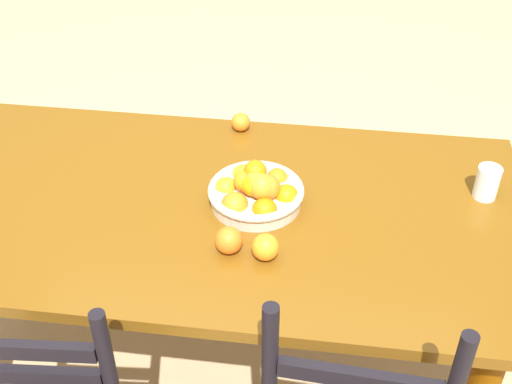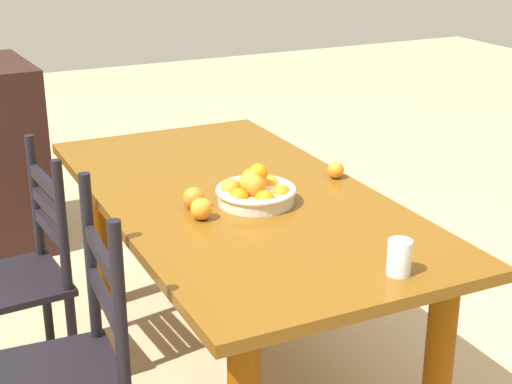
{
  "view_description": "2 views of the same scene",
  "coord_description": "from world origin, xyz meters",
  "px_view_note": "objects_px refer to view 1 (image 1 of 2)",
  "views": [
    {
      "loc": [
        -0.31,
        1.48,
        1.97
      ],
      "look_at": [
        -0.11,
        -0.02,
        0.78
      ],
      "focal_mm": 47.13,
      "sensor_mm": 36.0,
      "label": 1
    },
    {
      "loc": [
        -2.34,
        1.05,
        1.71
      ],
      "look_at": [
        -0.11,
        -0.02,
        0.78
      ],
      "focal_mm": 54.54,
      "sensor_mm": 36.0,
      "label": 2
    }
  ],
  "objects_px": {
    "orange_loose_1": "(229,240)",
    "orange_loose_2": "(265,247)",
    "orange_loose_0": "(241,122)",
    "drinking_glass": "(487,182)",
    "dining_table": "(219,235)",
    "fruit_bowl": "(256,191)"
  },
  "relations": [
    {
      "from": "orange_loose_1",
      "to": "orange_loose_0",
      "type": "bearing_deg",
      "value": -84.37
    },
    {
      "from": "fruit_bowl",
      "to": "orange_loose_1",
      "type": "distance_m",
      "value": 0.21
    },
    {
      "from": "orange_loose_2",
      "to": "dining_table",
      "type": "bearing_deg",
      "value": -50.71
    },
    {
      "from": "dining_table",
      "to": "orange_loose_0",
      "type": "relative_size",
      "value": 28.74
    },
    {
      "from": "orange_loose_0",
      "to": "drinking_glass",
      "type": "relative_size",
      "value": 0.61
    },
    {
      "from": "dining_table",
      "to": "orange_loose_2",
      "type": "bearing_deg",
      "value": 129.29
    },
    {
      "from": "dining_table",
      "to": "fruit_bowl",
      "type": "xyz_separation_m",
      "value": [
        -0.11,
        -0.02,
        0.17
      ]
    },
    {
      "from": "orange_loose_1",
      "to": "orange_loose_2",
      "type": "bearing_deg",
      "value": 172.65
    },
    {
      "from": "orange_loose_0",
      "to": "fruit_bowl",
      "type": "bearing_deg",
      "value": 105.0
    },
    {
      "from": "drinking_glass",
      "to": "dining_table",
      "type": "bearing_deg",
      "value": 10.52
    },
    {
      "from": "drinking_glass",
      "to": "orange_loose_1",
      "type": "bearing_deg",
      "value": 25.16
    },
    {
      "from": "dining_table",
      "to": "drinking_glass",
      "type": "distance_m",
      "value": 0.8
    },
    {
      "from": "orange_loose_0",
      "to": "orange_loose_2",
      "type": "height_order",
      "value": "orange_loose_2"
    },
    {
      "from": "orange_loose_0",
      "to": "orange_loose_1",
      "type": "height_order",
      "value": "orange_loose_1"
    },
    {
      "from": "dining_table",
      "to": "orange_loose_0",
      "type": "height_order",
      "value": "orange_loose_0"
    },
    {
      "from": "fruit_bowl",
      "to": "dining_table",
      "type": "bearing_deg",
      "value": 8.56
    },
    {
      "from": "dining_table",
      "to": "orange_loose_0",
      "type": "xyz_separation_m",
      "value": [
        -0.01,
        -0.4,
        0.15
      ]
    },
    {
      "from": "orange_loose_1",
      "to": "drinking_glass",
      "type": "height_order",
      "value": "drinking_glass"
    },
    {
      "from": "orange_loose_0",
      "to": "orange_loose_1",
      "type": "xyz_separation_m",
      "value": [
        -0.06,
        0.59,
        0.01
      ]
    },
    {
      "from": "drinking_glass",
      "to": "orange_loose_2",
      "type": "bearing_deg",
      "value": 29.58
    },
    {
      "from": "orange_loose_1",
      "to": "orange_loose_2",
      "type": "distance_m",
      "value": 0.1
    },
    {
      "from": "fruit_bowl",
      "to": "drinking_glass",
      "type": "height_order",
      "value": "fruit_bowl"
    }
  ]
}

